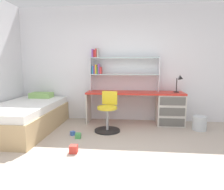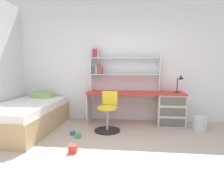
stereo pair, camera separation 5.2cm
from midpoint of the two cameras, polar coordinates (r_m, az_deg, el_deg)
ground_plane at (r=2.79m, az=1.74°, el=-20.19°), size 6.17×5.77×0.02m
room_shell at (r=3.97m, az=-15.31°, el=8.61°), size 6.17×5.77×2.72m
desk at (r=4.66m, az=14.15°, el=-3.19°), size 2.19×0.55×0.73m
bookshelf_hutch at (r=4.71m, az=1.44°, el=8.02°), size 1.59×0.22×0.99m
desk_lamp at (r=4.65m, az=19.28°, el=3.75°), size 0.20×0.17×0.38m
swivel_chair at (r=4.09m, az=-0.85°, el=-5.87°), size 0.52×0.52×0.80m
bed_platform at (r=4.50m, az=-22.96°, el=-5.70°), size 1.15×2.06×0.68m
waste_bin at (r=4.54m, az=24.11°, el=-7.44°), size 0.28×0.28×0.29m
toy_block_blue_0 at (r=3.98m, az=-10.76°, el=-10.63°), size 0.11×0.11×0.08m
toy_block_red_1 at (r=3.22m, az=-10.60°, el=-14.86°), size 0.13×0.13×0.12m
toy_block_green_2 at (r=3.80m, az=-9.31°, el=-11.36°), size 0.10×0.10×0.10m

